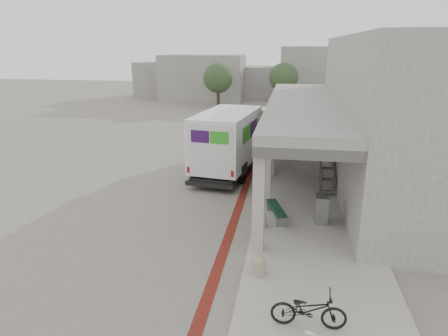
% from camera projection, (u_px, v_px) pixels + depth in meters
% --- Properties ---
extents(ground, '(120.00, 120.00, 0.00)m').
position_uv_depth(ground, '(215.00, 207.00, 16.94)').
color(ground, slate).
rests_on(ground, ground).
extents(bike_lane_stripe, '(0.35, 40.00, 0.01)m').
position_uv_depth(bike_lane_stripe, '(244.00, 192.00, 18.67)').
color(bike_lane_stripe, maroon).
rests_on(bike_lane_stripe, ground).
extents(sidewalk, '(4.40, 28.00, 0.12)m').
position_uv_depth(sidewalk, '(311.00, 212.00, 16.29)').
color(sidewalk, gray).
rests_on(sidewalk, ground).
extents(transit_building, '(7.60, 17.00, 7.00)m').
position_uv_depth(transit_building, '(372.00, 114.00, 19.10)').
color(transit_building, gray).
rests_on(transit_building, ground).
extents(distant_backdrop, '(28.00, 10.00, 6.50)m').
position_uv_depth(distant_backdrop, '(246.00, 78.00, 50.43)').
color(distant_backdrop, gray).
rests_on(distant_backdrop, ground).
extents(tree_left, '(3.20, 3.20, 4.80)m').
position_uv_depth(tree_left, '(218.00, 78.00, 43.20)').
color(tree_left, '#38281C').
rests_on(tree_left, ground).
extents(tree_mid, '(3.20, 3.20, 4.80)m').
position_uv_depth(tree_mid, '(284.00, 78.00, 43.97)').
color(tree_mid, '#38281C').
rests_on(tree_mid, ground).
extents(tree_right, '(3.20, 3.20, 4.80)m').
position_uv_depth(tree_right, '(360.00, 79.00, 41.76)').
color(tree_right, '#38281C').
rests_on(tree_right, ground).
extents(fedex_truck, '(3.41, 8.06, 3.33)m').
position_uv_depth(fedex_truck, '(232.00, 138.00, 21.51)').
color(fedex_truck, black).
rests_on(fedex_truck, ground).
extents(bench, '(0.92, 1.90, 0.44)m').
position_uv_depth(bench, '(276.00, 210.00, 15.47)').
color(bench, slate).
rests_on(bench, sidewalk).
extents(bollard_near, '(0.40, 0.40, 0.60)m').
position_uv_depth(bollard_near, '(259.00, 265.00, 11.63)').
color(bollard_near, gray).
rests_on(bollard_near, sidewalk).
extents(bollard_far, '(0.40, 0.40, 0.59)m').
position_uv_depth(bollard_far, '(261.00, 219.00, 14.77)').
color(bollard_far, gray).
rests_on(bollard_far, sidewalk).
extents(utility_cabinet, '(0.48, 0.64, 1.05)m').
position_uv_depth(utility_cabinet, '(321.00, 209.00, 15.05)').
color(utility_cabinet, slate).
rests_on(utility_cabinet, sidewalk).
extents(bicycle_black, '(1.79, 0.63, 0.94)m').
position_uv_depth(bicycle_black, '(309.00, 309.00, 9.41)').
color(bicycle_black, black).
rests_on(bicycle_black, sidewalk).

